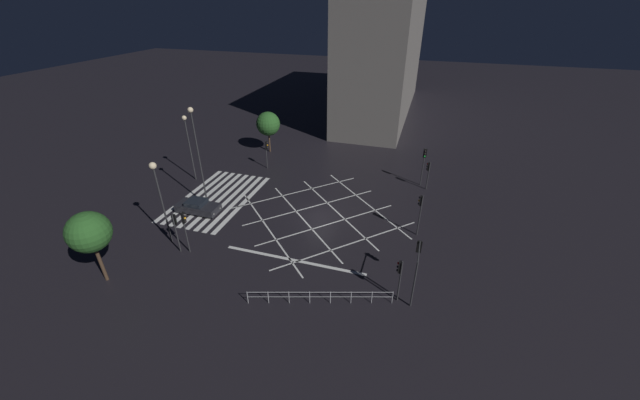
% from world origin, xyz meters
% --- Properties ---
extents(ground_plane, '(200.00, 200.00, 0.00)m').
position_xyz_m(ground_plane, '(0.00, 0.00, 0.00)').
color(ground_plane, black).
extents(road_markings, '(17.83, 23.69, 0.01)m').
position_xyz_m(road_markings, '(0.38, -8.03, 0.00)').
color(road_markings, silver).
rests_on(road_markings, ground_plane).
extents(office_building, '(36.22, 10.06, 22.89)m').
position_xyz_m(office_building, '(-37.66, -0.01, 11.45)').
color(office_building, slate).
rests_on(office_building, ground_plane).
extents(traffic_light_ne_cross, '(0.36, 0.39, 3.45)m').
position_xyz_m(traffic_light_ne_cross, '(9.01, 8.35, 2.47)').
color(traffic_light_ne_cross, '#2D2D30').
rests_on(traffic_light_ne_cross, ground_plane).
extents(traffic_light_nw_cross, '(0.36, 0.39, 3.20)m').
position_xyz_m(traffic_light_nw_cross, '(-8.57, 9.48, 2.29)').
color(traffic_light_nw_cross, '#2D2D30').
rests_on(traffic_light_nw_cross, ground_plane).
extents(traffic_light_se_main, '(0.39, 0.36, 3.61)m').
position_xyz_m(traffic_light_se_main, '(8.72, -9.45, 2.59)').
color(traffic_light_se_main, '#2D2D30').
rests_on(traffic_light_se_main, ground_plane).
extents(traffic_light_sw_cross, '(0.36, 0.39, 3.53)m').
position_xyz_m(traffic_light_sw_cross, '(-8.46, -9.33, 2.53)').
color(traffic_light_sw_cross, '#2D2D30').
rests_on(traffic_light_sw_cross, ground_plane).
extents(traffic_light_median_north, '(0.36, 0.39, 3.97)m').
position_xyz_m(traffic_light_median_north, '(0.54, 9.13, 2.84)').
color(traffic_light_median_north, '#2D2D30').
rests_on(traffic_light_median_north, ground_plane).
extents(traffic_light_se_cross, '(0.36, 0.39, 3.86)m').
position_xyz_m(traffic_light_se_cross, '(8.62, -8.61, 2.76)').
color(traffic_light_se_cross, '#2D2D30').
rests_on(traffic_light_se_cross, ground_plane).
extents(traffic_light_ne_main, '(2.77, 0.36, 3.88)m').
position_xyz_m(traffic_light_ne_main, '(7.85, 9.38, 2.87)').
color(traffic_light_ne_main, '#2D2D30').
rests_on(traffic_light_ne_main, ground_plane).
extents(traffic_light_nw_main, '(0.39, 0.36, 4.36)m').
position_xyz_m(traffic_light_nw_main, '(-9.33, 8.90, 3.10)').
color(traffic_light_nw_main, '#2D2D30').
rests_on(traffic_light_nw_main, ground_plane).
extents(street_lamp_east, '(0.51, 0.51, 10.03)m').
position_xyz_m(street_lamp_east, '(1.56, -11.50, 6.84)').
color(street_lamp_east, '#2D2D30').
rests_on(street_lamp_east, ground_plane).
extents(street_lamp_west, '(0.50, 0.50, 7.52)m').
position_xyz_m(street_lamp_west, '(-3.18, -16.07, 5.33)').
color(street_lamp_west, '#2D2D30').
rests_on(street_lamp_west, ground_plane).
extents(street_lamp_far, '(0.58, 0.58, 7.46)m').
position_xyz_m(street_lamp_far, '(7.83, -11.07, 5.64)').
color(street_lamp_far, '#2D2D30').
rests_on(street_lamp_far, ground_plane).
extents(street_tree_near, '(2.94, 2.94, 5.81)m').
position_xyz_m(street_tree_near, '(13.36, -12.64, 4.32)').
color(street_tree_near, '#473323').
rests_on(street_tree_near, ground_plane).
extents(street_tree_far, '(3.11, 3.11, 5.45)m').
position_xyz_m(street_tree_far, '(-13.50, -11.32, 3.89)').
color(street_tree_far, '#473323').
rests_on(street_tree_far, ground_plane).
extents(waiting_car, '(1.81, 4.23, 1.29)m').
position_xyz_m(waiting_car, '(2.97, -11.61, 0.62)').
color(waiting_car, black).
rests_on(waiting_car, ground_plane).
extents(pedestrian_railing, '(3.00, 9.59, 1.05)m').
position_xyz_m(pedestrian_railing, '(10.88, 3.36, 0.67)').
color(pedestrian_railing, '#B7B7BC').
rests_on(pedestrian_railing, ground_plane).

